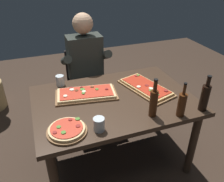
% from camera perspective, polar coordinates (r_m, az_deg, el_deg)
% --- Properties ---
extents(ground_plane, '(6.40, 6.40, 0.00)m').
position_cam_1_polar(ground_plane, '(2.51, 0.40, -16.27)').
color(ground_plane, '#38281E').
extents(dining_table, '(1.40, 0.96, 0.74)m').
position_cam_1_polar(dining_table, '(2.09, 0.47, -4.09)').
color(dining_table, '#3D2B1E').
rests_on(dining_table, ground_plane).
extents(pizza_rectangular_front, '(0.58, 0.35, 0.05)m').
position_cam_1_polar(pizza_rectangular_front, '(2.08, -6.41, -0.70)').
color(pizza_rectangular_front, brown).
rests_on(pizza_rectangular_front, dining_table).
extents(pizza_rectangular_left, '(0.40, 0.59, 0.05)m').
position_cam_1_polar(pizza_rectangular_left, '(2.19, 8.37, 0.89)').
color(pizza_rectangular_left, olive).
rests_on(pizza_rectangular_left, dining_table).
extents(pizza_round_far, '(0.29, 0.29, 0.05)m').
position_cam_1_polar(pizza_round_far, '(1.69, -11.15, -9.48)').
color(pizza_round_far, brown).
rests_on(pizza_round_far, dining_table).
extents(wine_bottle_dark, '(0.06, 0.06, 0.29)m').
position_cam_1_polar(wine_bottle_dark, '(1.85, 16.95, -3.13)').
color(wine_bottle_dark, '#47230F').
rests_on(wine_bottle_dark, dining_table).
extents(oil_bottle_amber, '(0.06, 0.06, 0.32)m').
position_cam_1_polar(oil_bottle_amber, '(1.79, 10.29, -2.70)').
color(oil_bottle_amber, '#47230F').
rests_on(oil_bottle_amber, dining_table).
extents(vinegar_bottle_green, '(0.07, 0.07, 0.31)m').
position_cam_1_polar(vinegar_bottle_green, '(1.97, 22.06, -1.34)').
color(vinegar_bottle_green, black).
rests_on(vinegar_bottle_green, dining_table).
extents(tumbler_near_camera, '(0.08, 0.08, 0.10)m').
position_cam_1_polar(tumbler_near_camera, '(1.67, -3.25, -8.43)').
color(tumbler_near_camera, silver).
rests_on(tumbler_near_camera, dining_table).
extents(tumbler_far_side, '(0.08, 0.08, 0.10)m').
position_cam_1_polar(tumbler_far_side, '(2.28, -12.75, 2.43)').
color(tumbler_far_side, silver).
rests_on(tumbler_far_side, dining_table).
extents(diner_chair, '(0.44, 0.44, 0.87)m').
position_cam_1_polar(diner_chair, '(2.86, -6.70, 2.28)').
color(diner_chair, black).
rests_on(diner_chair, ground_plane).
extents(seated_diner, '(0.53, 0.41, 1.33)m').
position_cam_1_polar(seated_diner, '(2.64, -6.39, 6.01)').
color(seated_diner, '#23232D').
rests_on(seated_diner, ground_plane).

